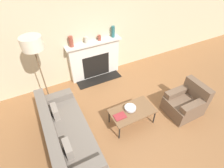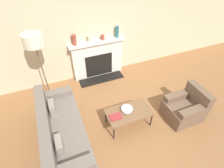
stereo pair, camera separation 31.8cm
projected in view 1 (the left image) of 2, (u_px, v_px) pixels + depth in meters
name	position (u px, v px, depth m)	size (l,w,h in m)	color
ground_plane	(138.00, 125.00, 4.23)	(18.00, 18.00, 0.00)	#99663D
wall_back	(95.00, 30.00, 4.92)	(18.00, 0.06, 2.90)	beige
fireplace	(95.00, 60.00, 5.35)	(1.67, 0.59, 1.19)	silver
couch	(67.00, 135.00, 3.65)	(0.84, 2.15, 0.85)	slate
armchair_near	(186.00, 103.00, 4.38)	(0.85, 0.73, 0.81)	brown
coffee_table	(132.00, 111.00, 4.03)	(1.03, 0.58, 0.43)	brown
bowl	(130.00, 108.00, 4.00)	(0.26, 0.26, 0.08)	silver
book	(120.00, 116.00, 3.86)	(0.26, 0.18, 0.02)	#9E2D33
floor_lamp	(34.00, 50.00, 3.65)	(0.45, 0.45, 1.96)	brown
mantel_vase_left	(71.00, 42.00, 4.65)	(0.12, 0.12, 0.29)	brown
mantel_vase_center_left	(86.00, 40.00, 4.83)	(0.11, 0.11, 0.19)	beige
mantel_vase_center_right	(99.00, 38.00, 4.98)	(0.10, 0.10, 0.15)	brown
mantel_vase_right	(113.00, 32.00, 5.07)	(0.10, 0.10, 0.33)	#28666B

